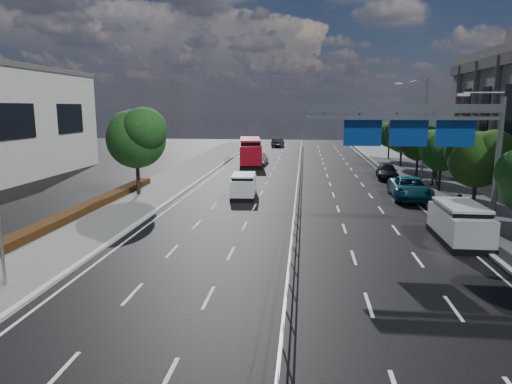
{
  "coord_description": "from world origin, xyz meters",
  "views": [
    {
      "loc": [
        0.5,
        -14.99,
        6.67
      ],
      "look_at": [
        -1.92,
        7.77,
        2.4
      ],
      "focal_mm": 32.0,
      "sensor_mm": 36.0,
      "label": 1
    }
  ],
  "objects_px": {
    "white_minivan": "(244,186)",
    "near_car_silver": "(260,158)",
    "overhead_gantry": "(424,128)",
    "parked_car_teal": "(410,188)",
    "parked_car_dark": "(387,172)",
    "red_bus": "(250,151)",
    "near_car_dark": "(278,142)",
    "pedestrian_a": "(458,206)",
    "pedestrian_b": "(433,174)",
    "silver_minivan": "(460,223)"
  },
  "relations": [
    {
      "from": "overhead_gantry",
      "to": "silver_minivan",
      "type": "relative_size",
      "value": 2.17
    },
    {
      "from": "pedestrian_a",
      "to": "pedestrian_b",
      "type": "xyz_separation_m",
      "value": [
        1.87,
        12.39,
        0.16
      ]
    },
    {
      "from": "pedestrian_b",
      "to": "near_car_dark",
      "type": "bearing_deg",
      "value": -68.8
    },
    {
      "from": "overhead_gantry",
      "to": "parked_car_teal",
      "type": "distance_m",
      "value": 10.38
    },
    {
      "from": "overhead_gantry",
      "to": "pedestrian_b",
      "type": "distance_m",
      "value": 16.1
    },
    {
      "from": "near_car_dark",
      "to": "pedestrian_a",
      "type": "relative_size",
      "value": 2.82
    },
    {
      "from": "near_car_silver",
      "to": "pedestrian_a",
      "type": "bearing_deg",
      "value": 120.92
    },
    {
      "from": "near_car_dark",
      "to": "parked_car_dark",
      "type": "xyz_separation_m",
      "value": [
        12.32,
        -34.3,
        -0.05
      ]
    },
    {
      "from": "near_car_dark",
      "to": "silver_minivan",
      "type": "height_order",
      "value": "silver_minivan"
    },
    {
      "from": "red_bus",
      "to": "near_car_dark",
      "type": "height_order",
      "value": "red_bus"
    },
    {
      "from": "near_car_dark",
      "to": "pedestrian_b",
      "type": "relative_size",
      "value": 2.32
    },
    {
      "from": "near_car_silver",
      "to": "near_car_dark",
      "type": "distance_m",
      "value": 24.25
    },
    {
      "from": "near_car_dark",
      "to": "parked_car_teal",
      "type": "relative_size",
      "value": 0.76
    },
    {
      "from": "white_minivan",
      "to": "silver_minivan",
      "type": "distance_m",
      "value": 16.06
    },
    {
      "from": "red_bus",
      "to": "parked_car_dark",
      "type": "height_order",
      "value": "red_bus"
    },
    {
      "from": "white_minivan",
      "to": "near_car_silver",
      "type": "xyz_separation_m",
      "value": [
        -0.81,
        20.33,
        -0.12
      ]
    },
    {
      "from": "parked_car_teal",
      "to": "parked_car_dark",
      "type": "height_order",
      "value": "parked_car_teal"
    },
    {
      "from": "white_minivan",
      "to": "parked_car_dark",
      "type": "relative_size",
      "value": 0.91
    },
    {
      "from": "near_car_silver",
      "to": "parked_car_dark",
      "type": "distance_m",
      "value": 16.51
    },
    {
      "from": "parked_car_dark",
      "to": "pedestrian_b",
      "type": "distance_m",
      "value": 5.05
    },
    {
      "from": "white_minivan",
      "to": "parked_car_teal",
      "type": "xyz_separation_m",
      "value": [
        12.28,
        0.71,
        -0.07
      ]
    },
    {
      "from": "parked_car_dark",
      "to": "pedestrian_a",
      "type": "bearing_deg",
      "value": -80.37
    },
    {
      "from": "overhead_gantry",
      "to": "white_minivan",
      "type": "xyz_separation_m",
      "value": [
        -10.72,
        8.35,
        -4.75
      ]
    },
    {
      "from": "near_car_dark",
      "to": "pedestrian_a",
      "type": "distance_m",
      "value": 52.41
    },
    {
      "from": "pedestrian_b",
      "to": "silver_minivan",
      "type": "bearing_deg",
      "value": 78.39
    },
    {
      "from": "red_bus",
      "to": "pedestrian_a",
      "type": "bearing_deg",
      "value": -66.69
    },
    {
      "from": "near_car_silver",
      "to": "parked_car_teal",
      "type": "relative_size",
      "value": 0.76
    },
    {
      "from": "parked_car_teal",
      "to": "pedestrian_b",
      "type": "distance_m",
      "value": 6.48
    },
    {
      "from": "overhead_gantry",
      "to": "near_car_dark",
      "type": "height_order",
      "value": "overhead_gantry"
    },
    {
      "from": "white_minivan",
      "to": "near_car_silver",
      "type": "relative_size",
      "value": 0.95
    },
    {
      "from": "silver_minivan",
      "to": "near_car_dark",
      "type": "bearing_deg",
      "value": 102.77
    },
    {
      "from": "parked_car_teal",
      "to": "near_car_silver",
      "type": "bearing_deg",
      "value": 126.35
    },
    {
      "from": "overhead_gantry",
      "to": "silver_minivan",
      "type": "height_order",
      "value": "overhead_gantry"
    },
    {
      "from": "white_minivan",
      "to": "parked_car_teal",
      "type": "distance_m",
      "value": 12.3
    },
    {
      "from": "silver_minivan",
      "to": "parked_car_dark",
      "type": "relative_size",
      "value": 1.03
    },
    {
      "from": "near_car_dark",
      "to": "parked_car_dark",
      "type": "bearing_deg",
      "value": 117.56
    },
    {
      "from": "red_bus",
      "to": "white_minivan",
      "type": "bearing_deg",
      "value": -92.17
    },
    {
      "from": "overhead_gantry",
      "to": "white_minivan",
      "type": "height_order",
      "value": "overhead_gantry"
    },
    {
      "from": "overhead_gantry",
      "to": "pedestrian_b",
      "type": "xyz_separation_m",
      "value": [
        4.73,
        14.71,
        -4.54
      ]
    },
    {
      "from": "red_bus",
      "to": "pedestrian_b",
      "type": "height_order",
      "value": "red_bus"
    },
    {
      "from": "near_car_silver",
      "to": "near_car_dark",
      "type": "height_order",
      "value": "near_car_silver"
    },
    {
      "from": "parked_car_dark",
      "to": "pedestrian_a",
      "type": "distance_m",
      "value": 16.36
    },
    {
      "from": "silver_minivan",
      "to": "pedestrian_a",
      "type": "distance_m",
      "value": 4.51
    },
    {
      "from": "parked_car_dark",
      "to": "overhead_gantry",
      "type": "bearing_deg",
      "value": -89.72
    },
    {
      "from": "overhead_gantry",
      "to": "near_car_silver",
      "type": "distance_m",
      "value": 31.29
    },
    {
      "from": "white_minivan",
      "to": "near_car_dark",
      "type": "relative_size",
      "value": 0.96
    },
    {
      "from": "near_car_dark",
      "to": "red_bus",
      "type": "bearing_deg",
      "value": 93.59
    },
    {
      "from": "near_car_silver",
      "to": "near_car_dark",
      "type": "relative_size",
      "value": 1.0
    },
    {
      "from": "parked_car_dark",
      "to": "pedestrian_a",
      "type": "relative_size",
      "value": 2.98
    },
    {
      "from": "parked_car_teal",
      "to": "pedestrian_b",
      "type": "xyz_separation_m",
      "value": [
        3.17,
        5.65,
        0.28
      ]
    }
  ]
}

